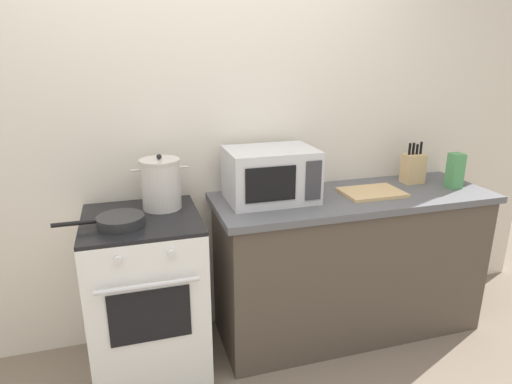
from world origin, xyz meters
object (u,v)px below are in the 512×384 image
at_px(cutting_board, 372,192).
at_px(knife_block, 413,168).
at_px(stove, 147,295).
at_px(microwave, 271,175).
at_px(frying_pan, 119,221).
at_px(pasta_box, 455,171).
at_px(stock_pot, 161,184).

height_order(cutting_board, knife_block, knife_block).
xyz_separation_m(stove, microwave, (0.74, 0.08, 0.61)).
bearing_deg(cutting_board, microwave, 172.81).
relative_size(frying_pan, knife_block, 1.62).
distance_m(frying_pan, cutting_board, 1.46).
bearing_deg(stove, cutting_board, 0.05).
distance_m(cutting_board, pasta_box, 0.57).
bearing_deg(frying_pan, pasta_box, 1.61).
distance_m(stock_pot, knife_block, 1.61).
height_order(frying_pan, pasta_box, pasta_box).
relative_size(frying_pan, microwave, 0.87).
distance_m(frying_pan, knife_block, 1.86).
relative_size(stock_pot, frying_pan, 0.70).
height_order(stock_pot, pasta_box, stock_pot).
relative_size(stove, stock_pot, 3.04).
xyz_separation_m(frying_pan, microwave, (0.84, 0.16, 0.12)).
xyz_separation_m(stock_pot, frying_pan, (-0.23, -0.20, -0.11)).
distance_m(stock_pot, pasta_box, 1.80).
bearing_deg(frying_pan, stock_pot, 41.48).
height_order(stove, microwave, microwave).
bearing_deg(knife_block, cutting_board, -159.74).
bearing_deg(frying_pan, microwave, 11.08).
relative_size(microwave, pasta_box, 2.27).
xyz_separation_m(microwave, cutting_board, (0.62, -0.08, -0.14)).
bearing_deg(microwave, stove, -173.87).
relative_size(stove, knife_block, 3.43).
xyz_separation_m(microwave, pasta_box, (1.18, -0.11, -0.04)).
bearing_deg(pasta_box, knife_block, 137.01).
bearing_deg(stock_pot, cutting_board, -5.31).
distance_m(knife_block, pasta_box, 0.25).
bearing_deg(cutting_board, stock_pot, 174.69).
relative_size(microwave, cutting_board, 1.39).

